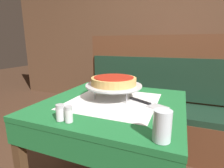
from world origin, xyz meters
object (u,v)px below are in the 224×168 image
dining_table_front (113,115)px  condiment_caddy (165,66)px  pizza_server (148,104)px  pepper_shaker (69,114)px  pizza_pan_stand (114,86)px  salt_shaker (60,113)px  water_glass_near (162,126)px  dining_table_rear (171,76)px  deep_dish_pizza (114,81)px  booth_bench (156,115)px

dining_table_front → condiment_caddy: 1.72m
pizza_server → pepper_shaker: pepper_shaker is taller
pizza_pan_stand → salt_shaker: pizza_pan_stand is taller
pizza_pan_stand → water_glass_near: water_glass_near is taller
pizza_pan_stand → pepper_shaker: bearing=-99.0°
dining_table_front → pizza_server: bearing=4.2°
dining_table_front → pizza_pan_stand: 0.19m
dining_table_rear → pizza_server: 1.59m
pizza_server → dining_table_front: bearing=-175.8°
dining_table_rear → salt_shaker: salt_shaker is taller
pizza_pan_stand → condiment_caddy: bearing=84.2°
deep_dish_pizza → condiment_caddy: deep_dish_pizza is taller
deep_dish_pizza → booth_bench: bearing=77.9°
dining_table_rear → deep_dish_pizza: (-0.27, -1.56, 0.23)m
pizza_server → condiment_caddy: 1.70m
salt_shaker → condiment_caddy: 2.09m
water_glass_near → pepper_shaker: (-0.42, 0.00, -0.02)m
deep_dish_pizza → pizza_server: deep_dish_pizza is taller
deep_dish_pizza → pizza_pan_stand: bearing=90.0°
dining_table_front → dining_table_rear: bearing=80.9°
salt_shaker → condiment_caddy: bearing=82.3°
dining_table_front → pizza_pan_stand: (-0.02, 0.05, 0.18)m
dining_table_rear → booth_bench: 0.78m
dining_table_front → deep_dish_pizza: bearing=109.5°
dining_table_rear → booth_bench: bearing=-97.3°
dining_table_rear → pepper_shaker: size_ratio=9.74×
deep_dish_pizza → pepper_shaker: size_ratio=3.77×
dining_table_rear → booth_bench: size_ratio=0.44×
dining_table_rear → pizza_server: (-0.04, -1.59, 0.11)m
booth_bench → water_glass_near: size_ratio=14.40×
pizza_pan_stand → deep_dish_pizza: bearing=-90.0°
dining_table_front → pizza_server: 0.24m
water_glass_near → condiment_caddy: bearing=95.2°
dining_table_rear → deep_dish_pizza: size_ratio=2.59×
dining_table_rear → pizza_pan_stand: size_ratio=2.06×
dining_table_rear → booth_bench: booth_bench is taller
pizza_server → booth_bench: bearing=93.5°
water_glass_near → salt_shaker: water_glass_near is taller
pepper_shaker → condiment_caddy: condiment_caddy is taller
pizza_pan_stand → salt_shaker: (-0.11, -0.41, -0.05)m
booth_bench → pizza_pan_stand: size_ratio=4.72×
water_glass_near → dining_table_front: bearing=132.7°
pizza_server → deep_dish_pizza: bearing=172.2°
pizza_pan_stand → pizza_server: bearing=-7.8°
dining_table_rear → salt_shaker: 2.01m
pepper_shaker → deep_dish_pizza: bearing=81.0°
deep_dish_pizza → pepper_shaker: (-0.06, -0.41, -0.08)m
dining_table_front → deep_dish_pizza: (-0.02, 0.05, 0.22)m
water_glass_near → pepper_shaker: size_ratio=1.55×
dining_table_front → booth_bench: bearing=79.6°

